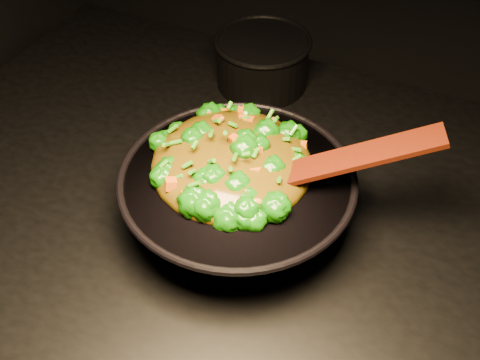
% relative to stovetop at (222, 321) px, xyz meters
% --- Properties ---
extents(stovetop, '(1.20, 0.90, 0.90)m').
position_rel_stovetop_xyz_m(stovetop, '(0.00, 0.00, 0.00)').
color(stovetop, black).
rests_on(stovetop, ground).
extents(wok, '(0.37, 0.37, 0.10)m').
position_rel_stovetop_xyz_m(wok, '(0.07, -0.06, 0.50)').
color(wok, black).
rests_on(wok, stovetop).
extents(stir_fry, '(0.30, 0.30, 0.09)m').
position_rel_stovetop_xyz_m(stir_fry, '(0.05, -0.04, 0.60)').
color(stir_fry, '#156407').
rests_on(stir_fry, wok).
extents(spatula, '(0.30, 0.16, 0.13)m').
position_rel_stovetop_xyz_m(spatula, '(0.21, -0.02, 0.61)').
color(spatula, '#351808').
rests_on(spatula, wok).
extents(back_pot, '(0.23, 0.23, 0.11)m').
position_rel_stovetop_xyz_m(back_pot, '(-0.05, 0.32, 0.50)').
color(back_pot, black).
rests_on(back_pot, stovetop).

